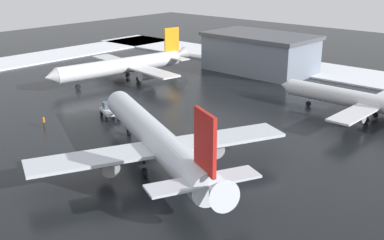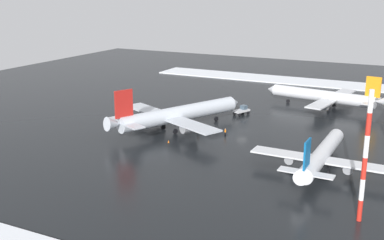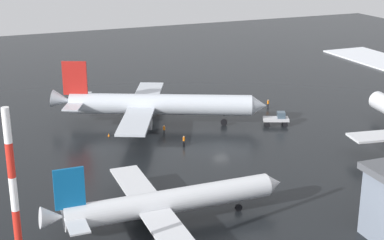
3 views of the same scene
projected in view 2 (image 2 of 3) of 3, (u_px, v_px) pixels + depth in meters
The scene contains 12 objects.
ground_plane at pixel (242, 130), 114.74m from camera, with size 240.00×240.00×0.00m, color black.
snow_bank_right at pixel (308, 82), 172.50m from camera, with size 14.00×116.00×0.34m, color white.
airplane_parked_portside at pixel (177, 114), 114.21m from camera, with size 36.76×31.24×11.61m.
airplane_parked_starboard at pixel (325, 96), 134.93m from camera, with size 29.04×34.80×10.36m.
airplane_foreground_jet at pixel (321, 155), 89.00m from camera, with size 30.52×25.25×9.08m.
pushback_tug at pixel (242, 110), 128.57m from camera, with size 5.09×3.81×2.50m.
ground_crew_mid_apron at pixel (198, 129), 112.09m from camera, with size 0.36×0.36×1.71m.
ground_crew_beside_wing at pixel (225, 132), 110.33m from camera, with size 0.36×0.36×1.71m.
ground_crew_by_nose_gear at pixel (214, 104), 136.23m from camera, with size 0.36×0.36×1.71m.
antenna_mast at pixel (365, 157), 67.74m from camera, with size 0.70×0.70×19.58m.
traffic_cone_near_nose at pixel (162, 123), 119.65m from camera, with size 0.36×0.36×0.55m, color orange.
traffic_cone_mid_line at pixel (169, 141), 105.62m from camera, with size 0.36×0.36×0.55m, color orange.
Camera 2 is at (-103.74, -38.33, 32.91)m, focal length 45.00 mm.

